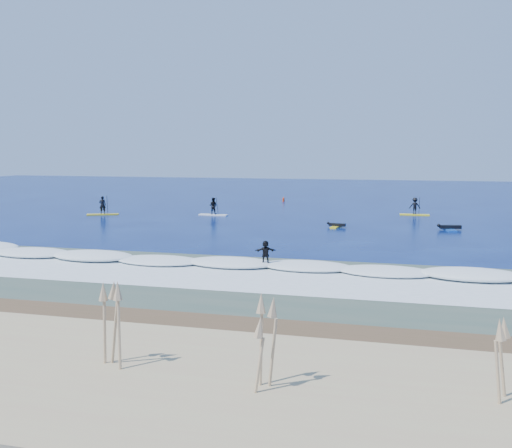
% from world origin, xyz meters
% --- Properties ---
extents(ground, '(160.00, 160.00, 0.00)m').
position_xyz_m(ground, '(0.00, 0.00, 0.00)').
color(ground, '#031046').
rests_on(ground, ground).
extents(wet_sand_strip, '(90.00, 5.00, 0.08)m').
position_xyz_m(wet_sand_strip, '(0.00, -21.50, 0.00)').
color(wet_sand_strip, brown).
rests_on(wet_sand_strip, ground).
extents(shallow_water, '(90.00, 13.00, 0.01)m').
position_xyz_m(shallow_water, '(0.00, -14.00, 0.01)').
color(shallow_water, '#364A39').
rests_on(shallow_water, ground).
extents(breaking_wave, '(40.00, 6.00, 0.30)m').
position_xyz_m(breaking_wave, '(0.00, -10.00, 0.00)').
color(breaking_wave, white).
rests_on(breaking_wave, ground).
extents(whitewater, '(34.00, 5.00, 0.02)m').
position_xyz_m(whitewater, '(0.00, -13.00, 0.00)').
color(whitewater, silver).
rests_on(whitewater, ground).
extents(sup_paddler_left, '(2.94, 1.88, 2.04)m').
position_xyz_m(sup_paddler_left, '(-17.56, 9.57, 0.64)').
color(sup_paddler_left, yellow).
rests_on(sup_paddler_left, ground).
extents(sup_paddler_center, '(2.76, 0.83, 1.92)m').
position_xyz_m(sup_paddler_center, '(-7.36, 11.78, 0.72)').
color(sup_paddler_center, white).
rests_on(sup_paddler_center, ground).
extents(sup_paddler_right, '(2.71, 0.72, 1.89)m').
position_xyz_m(sup_paddler_right, '(10.87, 16.60, 0.74)').
color(sup_paddler_right, yellow).
rests_on(sup_paddler_right, ground).
extents(prone_paddler_near, '(1.51, 1.95, 0.40)m').
position_xyz_m(prone_paddler_near, '(4.71, 6.36, 0.13)').
color(prone_paddler_near, yellow).
rests_on(prone_paddler_near, ground).
extents(prone_paddler_far, '(1.83, 2.37, 0.48)m').
position_xyz_m(prone_paddler_far, '(13.25, 7.03, 0.16)').
color(prone_paddler_far, '#174FAF').
rests_on(prone_paddler_far, ground).
extents(wave_surfer, '(1.83, 1.03, 1.28)m').
position_xyz_m(wave_surfer, '(2.91, -10.16, 0.74)').
color(wave_surfer, silver).
rests_on(wave_surfer, breaking_wave).
extents(marker_buoy, '(0.26, 0.26, 0.62)m').
position_xyz_m(marker_buoy, '(-3.84, 27.22, 0.27)').
color(marker_buoy, red).
rests_on(marker_buoy, ground).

